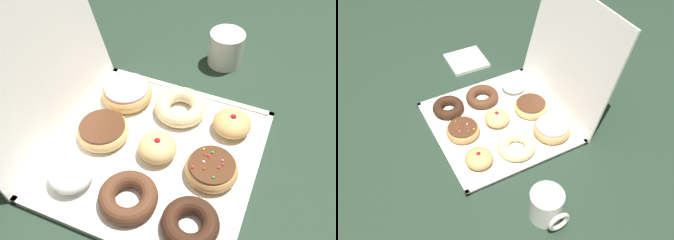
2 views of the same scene
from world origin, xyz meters
TOP-DOWN VIEW (x-y plane):
  - ground_plane at (0.00, 0.00)m, footprint 3.00×3.00m
  - donut_box at (0.00, 0.00)m, footprint 0.42×0.42m
  - box_lid_open at (0.00, 0.26)m, footprint 0.42×0.10m
  - chocolate_cake_ring_donut_0 at (-0.13, -0.13)m, footprint 0.11×0.11m
  - sprinkle_donut_1 at (-0.01, -0.13)m, footprint 0.11×0.11m
  - jelly_filled_donut_2 at (0.13, -0.13)m, footprint 0.09×0.09m
  - chocolate_cake_ring_donut_3 at (-0.12, -0.00)m, footprint 0.11×0.11m
  - jelly_filled_donut_4 at (0.00, -0.01)m, footprint 0.08×0.08m
  - cruller_donut_5 at (0.13, -0.01)m, footprint 0.12×0.12m
  - powdered_filled_donut_6 at (-0.13, 0.13)m, footprint 0.09×0.09m
  - chocolate_frosted_donut_7 at (-0.00, 0.12)m, footprint 0.11×0.11m
  - pink_frosted_donut_8 at (0.12, 0.13)m, footprint 0.12×0.12m
  - coffee_mug at (0.37, -0.04)m, footprint 0.11×0.09m

SIDE VIEW (x-z plane):
  - ground_plane at x=0.00m, z-range 0.00..0.00m
  - donut_box at x=0.00m, z-range 0.00..0.01m
  - chocolate_cake_ring_donut_0 at x=-0.13m, z-range 0.01..0.04m
  - chocolate_cake_ring_donut_3 at x=-0.12m, z-range 0.01..0.04m
  - chocolate_frosted_donut_7 at x=0.00m, z-range 0.01..0.05m
  - sprinkle_donut_1 at x=-0.01m, z-range 0.01..0.05m
  - cruller_donut_5 at x=0.13m, z-range 0.01..0.05m
  - pink_frosted_donut_8 at x=0.12m, z-range 0.01..0.05m
  - jelly_filled_donut_2 at x=0.13m, z-range 0.01..0.06m
  - powdered_filled_donut_6 at x=-0.13m, z-range 0.01..0.05m
  - jelly_filled_donut_4 at x=0.00m, z-range 0.01..0.06m
  - coffee_mug at x=0.37m, z-range 0.00..0.09m
  - box_lid_open at x=0.00m, z-range 0.00..0.39m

